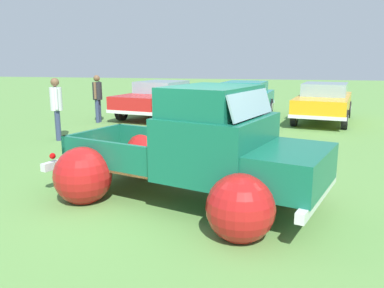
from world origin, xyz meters
The scene contains 9 objects.
ground_plane centered at (0.00, 0.00, 0.00)m, with size 80.00×80.00×0.00m, color #609347.
vintage_pickup_truck centered at (0.37, -0.12, 0.76)m, with size 4.99×3.79×1.96m.
show_car_0 centered at (-3.08, 9.27, 0.79)m, with size 2.85×4.98×1.43m.
show_car_1 centered at (0.29, 9.59, 0.78)m, with size 2.42×4.89×1.43m.
show_car_2 centered at (3.30, 9.26, 0.78)m, with size 2.71×4.79×1.43m.
spectator_0 centered at (0.00, 2.68, 0.94)m, with size 0.53×0.34×1.65m.
spectator_1 centered at (-4.65, 4.07, 1.03)m, with size 0.47×0.50×1.79m.
spectator_2 centered at (-4.92, 7.35, 1.00)m, with size 0.36×0.54×1.74m.
lane_cone_0 centered at (-3.06, 1.68, 0.31)m, with size 0.36×0.36×0.63m.
Camera 1 is at (1.46, -6.17, 2.33)m, focal length 36.82 mm.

